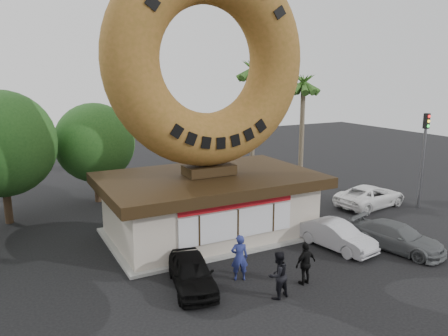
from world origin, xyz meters
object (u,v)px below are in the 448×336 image
person_right (306,264)px  car_silver (337,235)px  traffic_signal (424,149)px  donut_shop (209,203)px  car_grey (397,237)px  person_left (239,257)px  person_center (278,275)px  giant_donut (208,60)px  street_lamp (123,132)px  car_black (192,272)px  car_white (370,196)px

person_right → car_silver: size_ratio=0.44×
traffic_signal → person_right: traffic_signal is taller
donut_shop → car_grey: (7.22, -6.18, -1.11)m
person_left → person_center: 2.07m
giant_donut → person_right: 10.82m
street_lamp → car_black: street_lamp is taller
person_left → car_black: (-2.04, 0.26, -0.32)m
traffic_signal → street_lamp: bearing=142.9°
car_black → car_silver: 7.97m
street_lamp → car_silver: size_ratio=1.97×
giant_donut → street_lamp: size_ratio=1.33×
person_center → car_silver: (5.36, 2.69, -0.28)m
person_right → car_black: 4.64m
giant_donut → traffic_signal: size_ratio=1.76×
street_lamp → traffic_signal: size_ratio=1.32×
person_center → car_white: size_ratio=0.37×
car_black → car_white: bearing=30.7°
donut_shop → car_grey: bearing=-40.6°
traffic_signal → person_right: (-12.99, -4.94, -2.97)m
donut_shop → traffic_signal: traffic_signal is taller
person_right → car_white: (10.39, 6.56, -0.19)m
giant_donut → street_lamp: giant_donut is taller
traffic_signal → car_black: (-17.25, -3.10, -3.20)m
person_right → car_silver: person_right is taller
car_silver → car_grey: car_silver is taller
car_black → car_silver: (7.96, 0.44, 0.00)m
car_black → person_right: bearing=-10.5°
street_lamp → person_left: (0.65, -15.36, -3.49)m
traffic_signal → person_center: size_ratio=3.21×
giant_donut → car_silver: bearing=-44.8°
car_silver → car_grey: (2.51, -1.53, -0.01)m
traffic_signal → car_grey: bearing=-148.3°
donut_shop → street_lamp: street_lamp is taller
car_silver → car_white: size_ratio=0.80×
donut_shop → street_lamp: bearing=100.5°
street_lamp → person_right: street_lamp is taller
person_center → street_lamp: bearing=-96.0°
person_left → person_center: (0.56, -2.00, -0.05)m
person_left → person_right: person_left is taller
traffic_signal → giant_donut: bearing=171.8°
person_left → person_right: bearing=165.6°
traffic_signal → car_grey: (-6.78, -4.19, -3.21)m
donut_shop → car_black: 6.14m
person_left → car_black: size_ratio=0.51×
traffic_signal → car_grey: 8.59m
person_left → person_center: size_ratio=1.05×
donut_shop → person_center: donut_shop is taller
street_lamp → traffic_signal: 19.90m
car_silver → car_grey: size_ratio=0.90×
giant_donut → person_right: (1.01, -6.94, -8.24)m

